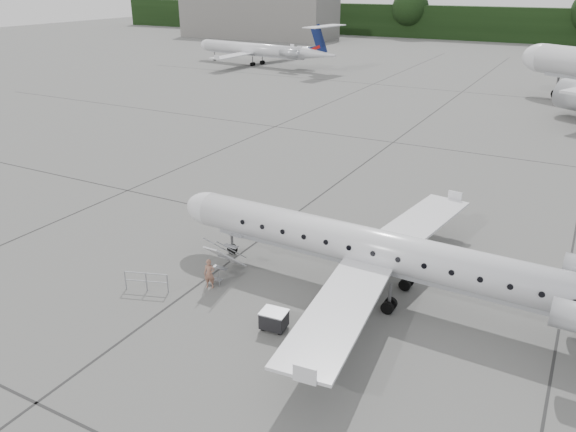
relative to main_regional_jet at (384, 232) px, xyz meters
The scene contains 9 objects.
ground 4.69m from the main_regional_jet, 137.68° to the right, with size 320.00×320.00×0.00m, color #5B5B59.
treeline 127.83m from the main_regional_jet, 91.08° to the left, with size 260.00×4.00×8.00m, color black.
terminal_building 129.88m from the main_regional_jet, 123.89° to the left, with size 40.00×14.00×10.00m, color slate.
main_regional_jet is the anchor object (origin of this frame).
airstair 8.29m from the main_regional_jet, 165.22° to the right, with size 0.85×2.50×2.11m, color silver, non-canonical shape.
passenger 8.85m from the main_regional_jet, 156.09° to the right, with size 0.56×0.37×1.54m, color #946451.
safety_railing 11.88m from the main_regional_jet, 153.13° to the right, with size 2.20×0.08×1.00m, color gray, non-canonical shape.
baggage_cart 6.59m from the main_regional_jet, 121.57° to the right, with size 1.10×0.89×0.95m, color black, non-canonical shape.
bg_regional_left 80.45m from the main_regional_jet, 126.18° to the left, with size 28.47×20.50×7.47m, color silver, non-canonical shape.
Camera 1 is at (9.86, -20.99, 14.36)m, focal length 35.00 mm.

